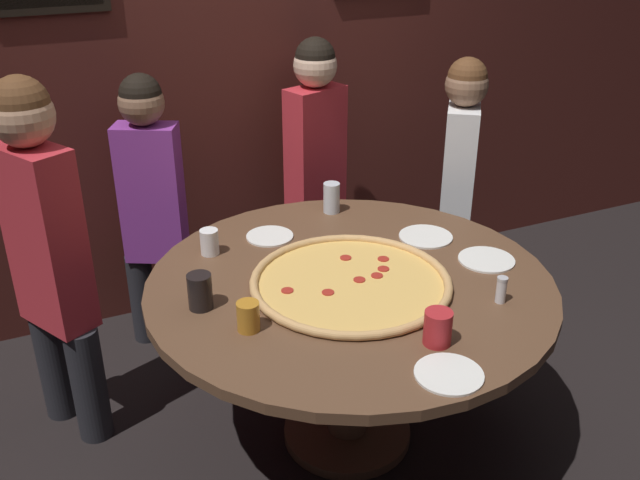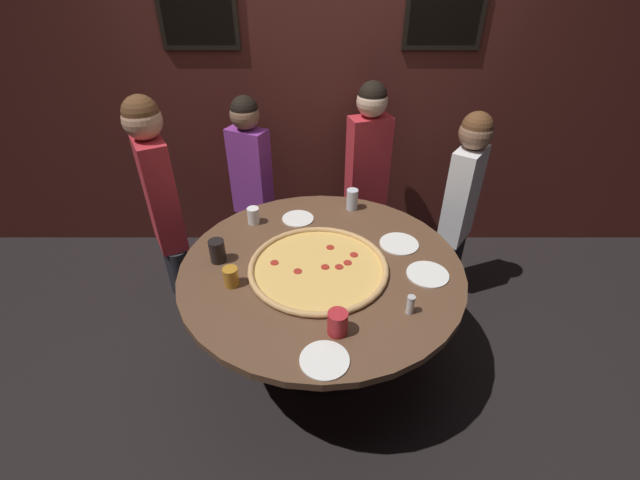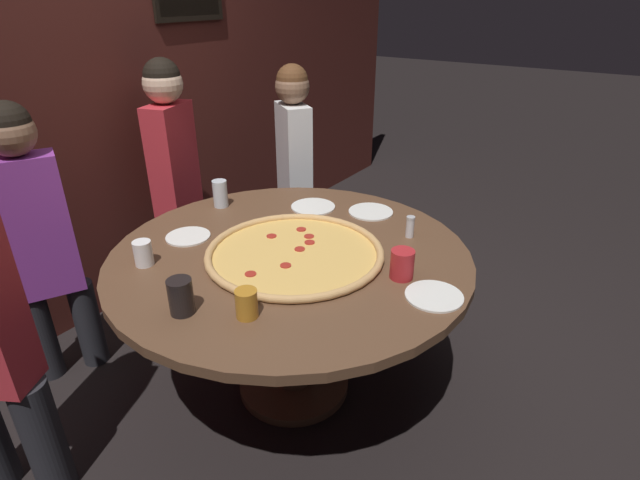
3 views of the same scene
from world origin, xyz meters
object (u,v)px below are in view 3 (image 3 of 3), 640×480
object	(u,v)px
white_plate_right_side	(434,296)
white_plate_far_back	(371,212)
drink_cup_front_edge	(220,194)
diner_side_left	(294,162)
drink_cup_far_right	(143,253)
condiment_shaker	(410,227)
white_plate_left_side	(188,236)
drink_cup_beside_pizza	(247,304)
dining_table	(291,280)
diner_side_right	(38,233)
white_plate_beside_cup	(313,207)
drink_cup_centre_back	(181,296)
drink_cup_far_left	(402,264)
diner_centre_back	(174,170)
giant_pizza	(295,253)

from	to	relation	value
white_plate_right_side	white_plate_far_back	bearing A→B (deg)	45.71
drink_cup_front_edge	diner_side_left	world-z (taller)	diner_side_left
drink_cup_far_right	condiment_shaker	size ratio (longest dim) A/B	1.05
drink_cup_far_right	white_plate_left_side	xyz separation A→B (m)	(0.27, 0.04, -0.05)
drink_cup_beside_pizza	white_plate_right_side	world-z (taller)	drink_cup_beside_pizza
dining_table	diner_side_right	distance (m)	1.14
drink_cup_front_edge	white_plate_beside_cup	size ratio (longest dim) A/B	0.61
drink_cup_centre_back	white_plate_left_side	distance (m)	0.59
white_plate_beside_cup	diner_side_left	distance (m)	0.67
condiment_shaker	drink_cup_beside_pizza	bearing A→B (deg)	167.11
white_plate_far_back	white_plate_beside_cup	xyz separation A→B (m)	(-0.11, 0.27, 0.00)
white_plate_right_side	drink_cup_beside_pizza	bearing A→B (deg)	134.09
drink_cup_far_right	white_plate_right_side	world-z (taller)	drink_cup_far_right
dining_table	white_plate_right_side	distance (m)	0.65
drink_cup_centre_back	diner_side_right	bearing A→B (deg)	87.31
drink_cup_far_left	white_plate_left_side	xyz separation A→B (m)	(-0.21, 0.93, -0.05)
condiment_shaker	diner_side_right	world-z (taller)	diner_side_right
drink_cup_front_edge	white_plate_right_side	xyz separation A→B (m)	(-0.19, -1.22, -0.06)
white_plate_left_side	condiment_shaker	distance (m)	0.98
drink_cup_far_left	drink_cup_front_edge	xyz separation A→B (m)	(0.13, 1.06, 0.01)
drink_cup_beside_pizza	drink_cup_far_left	distance (m)	0.61
diner_centre_back	diner_side_left	bearing A→B (deg)	126.64
white_plate_beside_cup	condiment_shaker	bearing A→B (deg)	-93.69
drink_cup_far_right	diner_side_right	world-z (taller)	diner_side_right
drink_cup_front_edge	white_plate_right_side	bearing A→B (deg)	-98.69
drink_cup_far_right	diner_centre_back	bearing A→B (deg)	41.61
drink_cup_front_edge	drink_cup_centre_back	size ratio (longest dim) A/B	1.07
drink_cup_far_right	white_plate_left_side	bearing A→B (deg)	8.78
giant_pizza	white_plate_right_side	world-z (taller)	giant_pizza
dining_table	white_plate_far_back	world-z (taller)	white_plate_far_back
drink_cup_far_right	white_plate_beside_cup	distance (m)	0.88
giant_pizza	diner_centre_back	size ratio (longest dim) A/B	0.52
diner_side_left	diner_centre_back	world-z (taller)	diner_centre_back
dining_table	diner_side_left	xyz separation A→B (m)	(0.92, 0.66, 0.16)
diner_side_right	diner_centre_back	bearing A→B (deg)	-148.77
giant_pizza	drink_cup_far_left	bearing A→B (deg)	-79.03
drink_cup_beside_pizza	drink_cup_far_left	size ratio (longest dim) A/B	0.88
drink_cup_beside_pizza	drink_cup_centre_back	distance (m)	0.22
drink_cup_far_left	drink_cup_centre_back	distance (m)	0.81
white_plate_beside_cup	drink_cup_front_edge	bearing A→B (deg)	121.76
white_plate_beside_cup	condiment_shaker	distance (m)	0.55
drink_cup_beside_pizza	white_plate_right_side	size ratio (longest dim) A/B	0.49
white_plate_beside_cup	diner_side_right	world-z (taller)	diner_side_right
white_plate_right_side	white_plate_beside_cup	bearing A→B (deg)	62.34
dining_table	drink_cup_front_edge	distance (m)	0.65
giant_pizza	white_plate_far_back	world-z (taller)	giant_pizza
white_plate_beside_cup	diner_centre_back	xyz separation A→B (m)	(-0.10, 0.89, 0.06)
giant_pizza	condiment_shaker	bearing A→B (deg)	-36.89
dining_table	drink_cup_far_left	world-z (taller)	drink_cup_far_left
dining_table	white_plate_beside_cup	size ratio (longest dim) A/B	6.82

